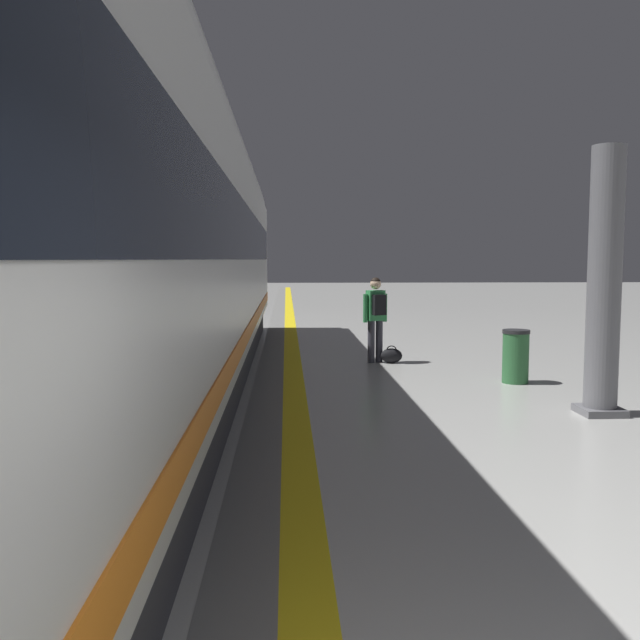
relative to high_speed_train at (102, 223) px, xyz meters
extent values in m
cube|color=yellow|center=(2.15, 3.42, -2.50)|extent=(0.36, 80.00, 0.01)
cube|color=slate|center=(1.80, 3.42, -2.50)|extent=(0.66, 80.00, 0.01)
cube|color=#38383D|center=(0.00, 0.50, -2.15)|extent=(2.67, 24.36, 0.70)
cube|color=silver|center=(0.00, 0.50, -0.35)|extent=(2.90, 25.37, 2.90)
cylinder|color=silver|center=(0.00, 0.50, 1.05)|extent=(2.84, 24.86, 2.84)
cube|color=black|center=(0.00, 0.50, 0.00)|extent=(2.93, 23.85, 0.80)
cube|color=orange|center=(0.00, 0.50, -1.50)|extent=(2.94, 24.86, 0.24)
cube|color=gray|center=(-1.46, 4.30, -0.60)|extent=(0.02, 0.90, 2.00)
cylinder|color=#383842|center=(3.76, 5.98, -2.07)|extent=(0.14, 0.14, 0.86)
cylinder|color=#383842|center=(3.93, 6.04, -2.07)|extent=(0.14, 0.14, 0.86)
cube|color=#338C4C|center=(3.84, 6.01, -1.33)|extent=(0.40, 0.32, 0.61)
cylinder|color=#338C4C|center=(3.63, 5.94, -1.38)|extent=(0.09, 0.09, 0.57)
cylinder|color=#338C4C|center=(4.05, 6.10, -1.38)|extent=(0.09, 0.09, 0.57)
sphere|color=beige|center=(3.84, 6.01, -0.89)|extent=(0.23, 0.23, 0.23)
sphere|color=black|center=(3.84, 6.01, -0.87)|extent=(0.21, 0.21, 0.21)
cube|color=black|center=(3.90, 5.87, -1.31)|extent=(0.30, 0.23, 0.41)
ellipsoid|color=black|center=(4.16, 5.90, -2.35)|extent=(0.44, 0.26, 0.30)
torus|color=black|center=(4.16, 5.90, -2.25)|extent=(0.22, 0.02, 0.22)
cylinder|color=slate|center=(6.29, 1.21, -0.70)|extent=(0.44, 0.44, 3.60)
cube|color=slate|center=(6.29, 1.21, -2.45)|extent=(0.56, 0.56, 0.10)
cylinder|color=#2D6638|center=(5.93, 3.59, -2.08)|extent=(0.44, 0.44, 0.85)
cylinder|color=#262628|center=(5.93, 3.59, -1.62)|extent=(0.46, 0.46, 0.06)
camera|label=1|loc=(2.03, -7.68, -0.40)|focal=38.14mm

